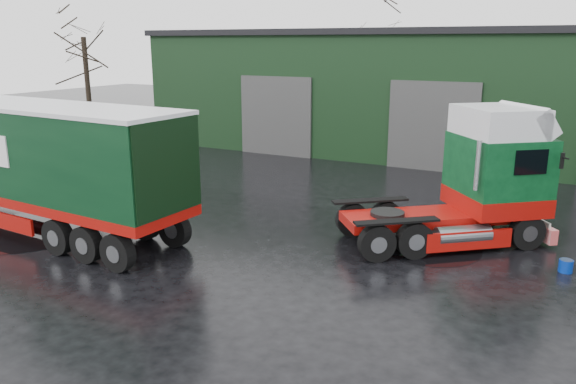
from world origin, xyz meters
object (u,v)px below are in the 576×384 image
(warehouse, at_px, (461,91))
(hero_tractor, at_px, (440,176))
(tree_back_a, at_px, (379,55))
(trailer_left, at_px, (17,165))
(wash_bucket, at_px, (566,266))
(tree_left, at_px, (86,68))

(warehouse, xyz_separation_m, hero_tractor, (2.50, -15.50, -1.18))
(warehouse, height_order, tree_back_a, tree_back_a)
(trailer_left, height_order, tree_back_a, tree_back_a)
(trailer_left, height_order, wash_bucket, trailer_left)
(hero_tractor, xyz_separation_m, wash_bucket, (3.44, -0.68, -1.81))
(trailer_left, bearing_deg, tree_back_a, 0.60)
(wash_bucket, relative_size, tree_left, 0.04)
(trailer_left, distance_m, wash_bucket, 16.01)
(tree_back_a, bearing_deg, trailer_left, -92.86)
(trailer_left, bearing_deg, hero_tractor, -65.98)
(warehouse, bearing_deg, hero_tractor, -80.84)
(warehouse, xyz_separation_m, tree_back_a, (-8.00, 10.00, 1.59))
(trailer_left, bearing_deg, wash_bucket, -72.64)
(tree_back_a, bearing_deg, wash_bucket, -61.97)
(hero_tractor, bearing_deg, warehouse, 150.05)
(wash_bucket, bearing_deg, tree_left, 161.84)
(hero_tractor, xyz_separation_m, trailer_left, (-12.00, -4.50, 0.00))
(wash_bucket, bearing_deg, tree_back_a, 118.03)
(warehouse, relative_size, hero_tractor, 5.10)
(hero_tractor, distance_m, trailer_left, 12.82)
(tree_left, relative_size, tree_back_a, 0.89)
(tree_left, bearing_deg, tree_back_a, 58.57)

